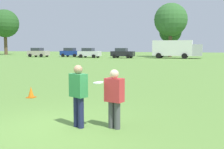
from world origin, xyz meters
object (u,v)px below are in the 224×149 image
(player_defender, at_px, (114,96))
(box_truck, at_px, (176,48))
(traffic_cone, at_px, (31,92))
(parked_car_mid_left, at_px, (71,52))
(parked_car_center, at_px, (89,53))
(parked_car_mid_right, at_px, (122,53))
(parked_car_near_left, at_px, (38,52))
(player_thrower, at_px, (78,93))
(frisbee, at_px, (98,83))

(player_defender, relative_size, box_truck, 0.18)
(traffic_cone, bearing_deg, parked_car_mid_left, 113.66)
(parked_car_center, bearing_deg, parked_car_mid_right, 5.54)
(parked_car_mid_left, distance_m, box_truck, 20.74)
(parked_car_center, bearing_deg, traffic_cone, -71.56)
(traffic_cone, distance_m, parked_car_near_left, 44.33)
(parked_car_mid_right, relative_size, box_truck, 0.50)
(player_defender, distance_m, parked_car_mid_right, 42.34)
(parked_car_center, distance_m, box_truck, 15.91)
(box_truck, bearing_deg, traffic_cone, -94.82)
(parked_car_near_left, xyz_separation_m, parked_car_center, (11.10, -0.25, 0.00))
(player_thrower, relative_size, parked_car_mid_right, 0.39)
(player_defender, xyz_separation_m, box_truck, (-1.26, 42.43, 0.88))
(parked_car_near_left, bearing_deg, frisbee, -55.79)
(traffic_cone, bearing_deg, box_truck, 85.18)
(parked_car_near_left, bearing_deg, box_truck, 3.88)
(player_thrower, distance_m, parked_car_mid_left, 47.84)
(traffic_cone, height_order, parked_car_center, parked_car_center)
(frisbee, height_order, box_truck, box_truck)
(player_thrower, relative_size, frisbee, 6.13)
(player_thrower, xyz_separation_m, parked_car_mid_right, (-9.77, 41.15, -0.02))
(frisbee, bearing_deg, player_defender, 26.24)
(player_thrower, distance_m, parked_car_near_left, 49.01)
(parked_car_mid_left, height_order, parked_car_center, same)
(traffic_cone, distance_m, parked_car_mid_right, 38.42)
(parked_car_mid_left, bearing_deg, traffic_cone, -66.34)
(parked_car_mid_left, relative_size, parked_car_center, 1.00)
(player_defender, height_order, traffic_cone, player_defender)
(traffic_cone, xyz_separation_m, parked_car_center, (-12.44, 37.31, 0.69))
(player_thrower, bearing_deg, frisbee, -0.15)
(traffic_cone, xyz_separation_m, parked_car_mid_right, (-6.13, 37.92, 0.69))
(parked_car_center, bearing_deg, box_truck, 7.50)
(parked_car_mid_left, bearing_deg, parked_car_mid_right, -9.12)
(parked_car_mid_left, distance_m, parked_car_center, 5.53)
(player_defender, height_order, parked_car_center, parked_car_center)
(player_thrower, relative_size, box_truck, 0.19)
(player_defender, height_order, parked_car_near_left, parked_car_near_left)
(player_thrower, xyz_separation_m, parked_car_center, (-16.08, 40.54, -0.02))
(player_defender, relative_size, frisbee, 5.74)
(player_defender, bearing_deg, parked_car_center, 112.86)
(parked_car_center, relative_size, box_truck, 0.50)
(box_truck, bearing_deg, parked_car_mid_right, -171.20)
(traffic_cone, height_order, parked_car_mid_right, parked_car_mid_right)
(parked_car_center, relative_size, parked_car_mid_right, 1.00)
(traffic_cone, bearing_deg, player_thrower, -41.57)
(traffic_cone, distance_m, parked_car_center, 39.34)
(player_thrower, height_order, parked_car_center, parked_car_center)
(player_defender, height_order, frisbee, player_defender)
(player_defender, relative_size, parked_car_mid_right, 0.37)
(traffic_cone, bearing_deg, parked_car_mid_right, 99.18)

